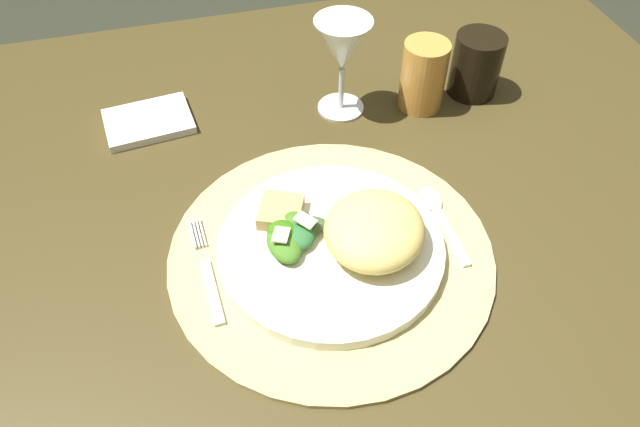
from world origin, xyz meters
TOP-DOWN VIEW (x-y plane):
  - ground_plane at (0.00, 0.00)m, footprint 6.00×6.00m
  - dining_table at (0.00, 0.00)m, footprint 1.18×0.98m
  - placemat at (-0.05, -0.10)m, footprint 0.39×0.39m
  - dinner_plate at (-0.05, -0.10)m, footprint 0.27×0.27m
  - pasta_serving at (-0.00, -0.11)m, footprint 0.16×0.17m
  - salad_greens at (-0.09, -0.08)m, footprint 0.08×0.09m
  - bread_piece at (-0.09, -0.04)m, footprint 0.07×0.07m
  - fork at (-0.19, -0.10)m, footprint 0.02×0.16m
  - spoon at (0.10, -0.07)m, footprint 0.03×0.13m
  - napkin at (-0.24, 0.21)m, footprint 0.13×0.10m
  - wine_glass at (0.05, 0.17)m, footprint 0.08×0.08m
  - amber_tumbler at (0.16, 0.15)m, footprint 0.07×0.07m
  - dark_tumbler at (0.25, 0.16)m, footprint 0.07×0.07m

SIDE VIEW (x-z plane):
  - ground_plane at x=0.00m, z-range 0.00..0.00m
  - dining_table at x=0.00m, z-range 0.21..0.96m
  - placemat at x=-0.05m, z-range 0.75..0.76m
  - napkin at x=-0.24m, z-range 0.75..0.77m
  - spoon at x=0.10m, z-range 0.76..0.77m
  - fork at x=-0.19m, z-range 0.76..0.76m
  - dinner_plate at x=-0.05m, z-range 0.76..0.78m
  - bread_piece at x=-0.09m, z-range 0.78..0.79m
  - salad_greens at x=-0.09m, z-range 0.77..0.80m
  - pasta_serving at x=0.00m, z-range 0.78..0.83m
  - dark_tumbler at x=0.25m, z-range 0.75..0.85m
  - amber_tumbler at x=0.16m, z-range 0.75..0.86m
  - wine_glass at x=0.05m, z-range 0.78..0.93m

